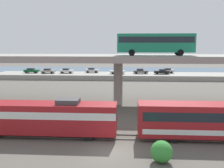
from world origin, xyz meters
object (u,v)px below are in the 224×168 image
at_px(parked_car_4, 118,71).
at_px(parked_car_7, 48,71).
at_px(parked_car_0, 162,72).
at_px(parked_car_1, 92,70).
at_px(parked_car_5, 141,71).
at_px(train_locomotive, 37,116).
at_px(parked_car_3, 67,71).
at_px(transit_bus_on_overpass, 156,42).
at_px(parked_car_6, 167,71).
at_px(parked_car_2, 31,70).

relative_size(parked_car_4, parked_car_7, 1.04).
xyz_separation_m(parked_car_0, parked_car_4, (-13.10, -0.34, -0.00)).
distance_m(parked_car_1, parked_car_5, 15.11).
bearing_deg(train_locomotive, parked_car_3, -80.06).
distance_m(transit_bus_on_overpass, parked_car_5, 37.41).
relative_size(parked_car_0, parked_car_6, 1.04).
bearing_deg(transit_bus_on_overpass, parked_car_0, 81.05).
relative_size(parked_car_3, parked_car_6, 0.95).
distance_m(parked_car_2, parked_car_4, 26.68).
distance_m(train_locomotive, parked_car_5, 53.11).
bearing_deg(parked_car_7, parked_car_0, 0.28).
bearing_deg(parked_car_0, parked_car_4, 1.50).
relative_size(parked_car_4, parked_car_5, 0.99).
distance_m(parked_car_3, parked_car_5, 22.52).
bearing_deg(parked_car_3, parked_car_0, -1.34).
relative_size(parked_car_2, parked_car_5, 1.01).
xyz_separation_m(train_locomotive, parked_car_3, (-8.95, 51.09, 0.01)).
height_order(transit_bus_on_overpass, parked_car_7, transit_bus_on_overpass).
height_order(parked_car_0, parked_car_5, same).
bearing_deg(parked_car_0, parked_car_6, -122.29).
xyz_separation_m(parked_car_2, parked_car_3, (11.03, -0.05, -0.00)).
relative_size(parked_car_1, parked_car_6, 0.97).
xyz_separation_m(parked_car_0, parked_car_3, (-28.74, 0.67, -0.00)).
distance_m(parked_car_6, parked_car_7, 36.34).
xyz_separation_m(parked_car_0, parked_car_7, (-34.27, -0.17, -0.00)).
relative_size(parked_car_5, parked_car_6, 1.03).
xyz_separation_m(parked_car_1, parked_car_6, (23.14, 0.23, 0.00)).
bearing_deg(parked_car_1, transit_bus_on_overpass, -67.90).
bearing_deg(transit_bus_on_overpass, parked_car_5, 90.96).
height_order(parked_car_0, parked_car_3, same).
distance_m(parked_car_0, parked_car_2, 39.77).
distance_m(parked_car_2, parked_car_6, 41.76).
xyz_separation_m(train_locomotive, parked_car_4, (6.68, 50.07, 0.01)).
relative_size(parked_car_4, parked_car_6, 1.03).
height_order(parked_car_1, parked_car_6, same).
xyz_separation_m(parked_car_3, parked_car_7, (-5.53, -0.84, 0.00)).
xyz_separation_m(parked_car_2, parked_car_6, (41.69, 2.33, 0.00)).
relative_size(train_locomotive, parked_car_7, 4.05).
bearing_deg(parked_car_3, parked_car_7, -171.35).
bearing_deg(parked_car_4, train_locomotive, 82.40).
relative_size(transit_bus_on_overpass, parked_car_7, 2.87).
xyz_separation_m(parked_car_5, parked_car_6, (8.15, 2.13, -0.00)).
height_order(parked_car_0, parked_car_6, same).
relative_size(train_locomotive, parked_car_4, 3.89).
distance_m(parked_car_0, parked_car_7, 34.27).
relative_size(train_locomotive, parked_car_2, 3.81).
bearing_deg(parked_car_4, parked_car_5, -169.53).
relative_size(transit_bus_on_overpass, parked_car_6, 2.82).
height_order(parked_car_0, parked_car_1, same).
height_order(transit_bus_on_overpass, parked_car_1, transit_bus_on_overpass).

